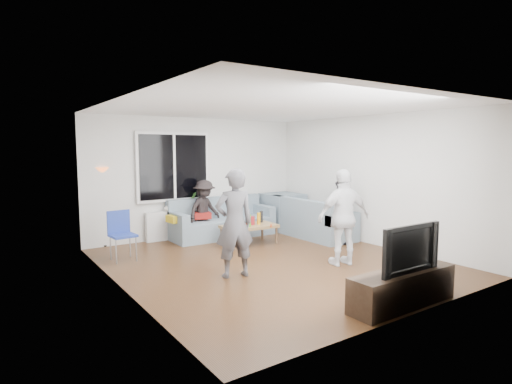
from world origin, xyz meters
TOP-DOWN VIEW (x-y plane):
  - floor at (0.00, 0.00)m, footprint 5.00×5.50m
  - ceiling at (0.00, 0.00)m, footprint 5.00×5.50m
  - wall_back at (0.00, 2.77)m, footprint 5.00×0.04m
  - wall_front at (0.00, -2.77)m, footprint 5.00×0.04m
  - wall_left at (-2.52, 0.00)m, footprint 0.04×5.50m
  - wall_right at (2.52, 0.00)m, footprint 0.04×5.50m
  - window_frame at (-0.60, 2.69)m, footprint 1.62×0.06m
  - window_glass at (-0.60, 2.65)m, footprint 1.50×0.02m
  - window_mullion at (-0.60, 2.64)m, footprint 0.05×0.03m
  - radiator at (-0.60, 2.65)m, footprint 1.30×0.12m
  - potted_plant at (-0.21, 2.62)m, footprint 0.23×0.19m
  - vase at (-0.79, 2.62)m, footprint 0.15×0.15m
  - sofa_back_section at (0.35, 2.27)m, footprint 2.30×0.85m
  - sofa_right_section at (2.02, 1.19)m, footprint 2.00×0.85m
  - sofa_corner at (2.01, 2.27)m, footprint 0.85×0.85m
  - cushion_yellow at (-0.72, 2.25)m, footprint 0.41×0.36m
  - cushion_red at (-0.13, 2.33)m, footprint 0.42×0.38m
  - coffee_table at (0.42, 1.32)m, footprint 1.13×0.65m
  - pitcher at (0.47, 1.34)m, footprint 0.17×0.17m
  - side_chair at (-2.05, 1.53)m, footprint 0.44×0.44m
  - floor_lamp at (-2.05, 2.85)m, footprint 0.32×0.32m
  - player_left at (-0.92, -0.33)m, footprint 0.67×0.51m
  - player_right at (0.91, -0.80)m, footprint 1.01×0.61m
  - spectator_right at (2.02, 0.32)m, footprint 0.63×0.73m
  - spectator_back at (-0.08, 2.30)m, footprint 0.92×0.69m
  - tv_console at (0.18, -2.50)m, footprint 1.60×0.40m
  - television at (0.18, -2.50)m, footprint 1.02×0.13m
  - bottle_e at (0.80, 1.43)m, footprint 0.07×0.07m
  - bottle_c at (0.44, 1.43)m, footprint 0.07×0.07m
  - bottle_d at (0.62, 1.26)m, footprint 0.07×0.07m
  - bottle_a at (0.13, 1.37)m, footprint 0.07×0.07m
  - bottle_b at (0.32, 1.17)m, footprint 0.08×0.08m

SIDE VIEW (x-z plane):
  - floor at x=0.00m, z-range -0.04..0.00m
  - coffee_table at x=0.42m, z-range 0.00..0.40m
  - tv_console at x=0.18m, z-range 0.00..0.44m
  - radiator at x=-0.60m, z-range 0.00..0.62m
  - sofa_back_section at x=0.35m, z-range 0.00..0.85m
  - sofa_right_section at x=2.02m, z-range 0.00..0.85m
  - sofa_corner at x=2.01m, z-range 0.00..0.85m
  - side_chair at x=-2.05m, z-range 0.00..0.86m
  - pitcher at x=0.47m, z-range 0.40..0.57m
  - bottle_c at x=0.44m, z-range 0.40..0.61m
  - bottle_a at x=0.13m, z-range 0.40..0.61m
  - cushion_yellow at x=-0.72m, z-range 0.44..0.58m
  - cushion_red at x=-0.13m, z-range 0.45..0.57m
  - bottle_e at x=0.80m, z-range 0.40..0.64m
  - bottle_b at x=0.32m, z-range 0.40..0.64m
  - bottle_d at x=0.62m, z-range 0.40..0.64m
  - spectator_back at x=-0.08m, z-range 0.00..1.27m
  - spectator_right at x=2.02m, z-range 0.00..1.30m
  - vase at x=-0.79m, z-range 0.62..0.77m
  - television at x=0.18m, z-range 0.44..1.03m
  - floor_lamp at x=-2.05m, z-range 0.00..1.56m
  - player_right at x=0.91m, z-range 0.00..1.60m
  - potted_plant at x=-0.21m, z-range 0.62..1.00m
  - player_left at x=-0.92m, z-range 0.00..1.64m
  - wall_back at x=0.00m, z-range 0.00..2.60m
  - wall_front at x=0.00m, z-range 0.00..2.60m
  - wall_left at x=-2.52m, z-range 0.00..2.60m
  - wall_right at x=2.52m, z-range 0.00..2.60m
  - window_frame at x=-0.60m, z-range 0.81..2.29m
  - window_glass at x=-0.60m, z-range 0.88..2.23m
  - window_mullion at x=-0.60m, z-range 0.88..2.23m
  - ceiling at x=0.00m, z-range 2.60..2.64m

